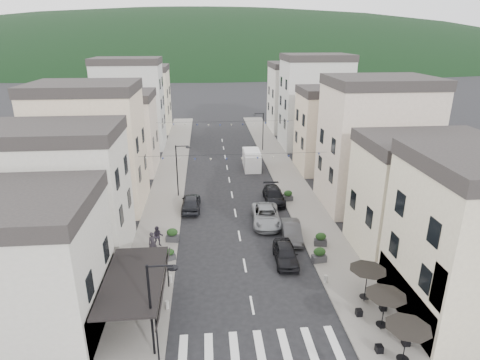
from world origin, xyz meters
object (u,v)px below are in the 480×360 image
object	(u,v)px
parked_car_c	(266,216)
pedestrian_a	(153,243)
parked_car_d	(274,195)
parked_car_e	(191,202)
parked_car_b	(291,231)
pedestrian_b	(158,236)
parked_car_a	(286,254)
delivery_van	(252,159)

from	to	relation	value
parked_car_c	pedestrian_a	distance (m)	11.45
parked_car_d	parked_car_c	bearing A→B (deg)	-106.40
parked_car_d	parked_car_e	xyz separation A→B (m)	(-8.99, -1.30, 0.07)
parked_car_b	parked_car_e	world-z (taller)	parked_car_e
parked_car_d	pedestrian_a	bearing A→B (deg)	-138.02
pedestrian_b	parked_car_c	bearing A→B (deg)	17.37
parked_car_a	parked_car_e	bearing A→B (deg)	127.68
delivery_van	pedestrian_a	xyz separation A→B (m)	(-10.79, -22.25, -0.17)
parked_car_e	parked_car_d	bearing A→B (deg)	-170.59
parked_car_a	parked_car_e	size ratio (longest dim) A/B	0.91
parked_car_a	pedestrian_b	distance (m)	10.98
parked_car_e	parked_car_a	bearing A→B (deg)	126.74
parked_car_b	parked_car_e	xyz separation A→B (m)	(-9.15, 7.23, 0.07)
parked_car_a	delivery_van	xyz separation A→B (m)	(0.03, 24.25, 0.53)
parked_car_c	parked_car_e	distance (m)	8.32
parked_car_e	parked_car_b	bearing A→B (deg)	142.87
parked_car_c	parked_car_d	xyz separation A→B (m)	(1.64, 5.21, -0.05)
parked_car_d	parked_car_b	bearing A→B (deg)	-87.86
parked_car_e	delivery_van	world-z (taller)	delivery_van
parked_car_a	parked_car_d	size ratio (longest dim) A/B	0.86
parked_car_a	delivery_van	distance (m)	24.26
parked_car_e	pedestrian_b	world-z (taller)	pedestrian_b
parked_car_a	parked_car_c	distance (m)	7.12
parked_car_e	delivery_van	xyz separation A→B (m)	(7.90, 13.25, 0.46)
delivery_van	pedestrian_a	world-z (taller)	delivery_van
parked_car_a	parked_car_e	world-z (taller)	parked_car_e
parked_car_c	delivery_van	size ratio (longest dim) A/B	1.04
pedestrian_b	parked_car_b	bearing A→B (deg)	-1.19
parked_car_c	parked_car_d	world-z (taller)	parked_car_c
parked_car_b	parked_car_d	distance (m)	8.53
pedestrian_a	parked_car_d	bearing A→B (deg)	15.24
parked_car_b	parked_car_e	bearing A→B (deg)	146.44
parked_car_b	parked_car_e	size ratio (longest dim) A/B	0.94
parked_car_d	delivery_van	distance (m)	12.01
parked_car_e	pedestrian_a	bearing A→B (deg)	73.37
parked_car_a	parked_car_d	distance (m)	12.36
parked_car_e	parked_car_c	bearing A→B (deg)	153.19
parked_car_d	parked_car_a	bearing A→B (deg)	-94.15
parked_car_d	delivery_van	size ratio (longest dim) A/B	0.93
parked_car_d	pedestrian_b	distance (m)	14.68
parked_car_b	parked_car_c	world-z (taller)	parked_car_c
delivery_van	parked_car_a	bearing A→B (deg)	-88.75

